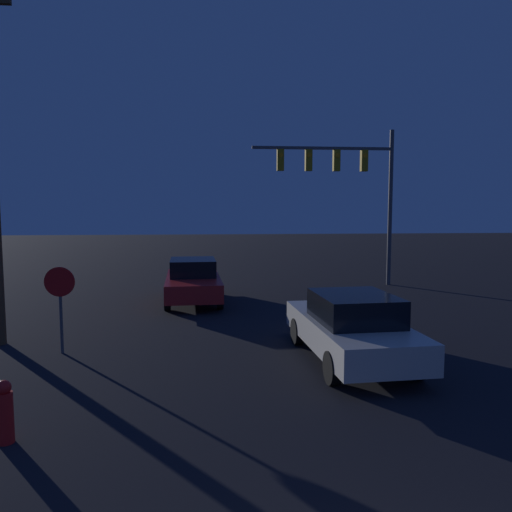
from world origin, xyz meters
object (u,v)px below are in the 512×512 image
car_far (193,280)px  traffic_signal_mast (348,176)px  stop_sign (60,294)px  fire_hydrant (5,412)px  car_near (352,327)px

car_far → traffic_signal_mast: size_ratio=0.70×
stop_sign → fire_hydrant: size_ratio=2.18×
stop_sign → fire_hydrant: bearing=-83.8°
traffic_signal_mast → stop_sign: size_ratio=3.29×
car_far → traffic_signal_mast: traffic_signal_mast is taller
car_far → traffic_signal_mast: (6.50, 3.18, 3.93)m
traffic_signal_mast → stop_sign: (-9.34, -9.34, -3.29)m
car_near → car_far: bearing=113.1°
traffic_signal_mast → car_far: bearing=-153.9°
fire_hydrant → car_near: bearing=28.7°
car_near → car_far: 8.22m
stop_sign → traffic_signal_mast: bearing=45.0°
car_far → car_near: bearing=114.1°
car_far → stop_sign: (-2.83, -6.16, 0.64)m
fire_hydrant → stop_sign: bearing=96.2°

